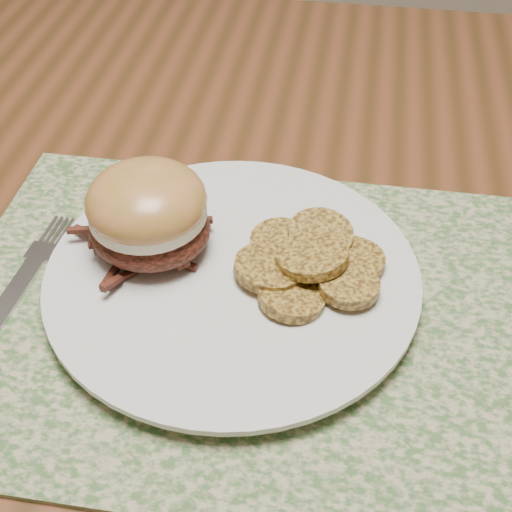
{
  "coord_description": "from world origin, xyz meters",
  "views": [
    {
      "loc": [
        0.18,
        -0.44,
        1.13
      ],
      "look_at": [
        0.12,
        -0.08,
        0.79
      ],
      "focal_mm": 50.0,
      "sensor_mm": 36.0,
      "label": 1
    }
  ],
  "objects_px": {
    "dinner_plate": "(233,278)",
    "pork_sandwich": "(148,213)",
    "dining_table": "(143,280)",
    "fork": "(15,293)"
  },
  "relations": [
    {
      "from": "dinner_plate",
      "to": "pork_sandwich",
      "type": "relative_size",
      "value": 2.3
    },
    {
      "from": "dinner_plate",
      "to": "dining_table",
      "type": "bearing_deg",
      "value": 142.99
    },
    {
      "from": "pork_sandwich",
      "to": "fork",
      "type": "height_order",
      "value": "pork_sandwich"
    },
    {
      "from": "pork_sandwich",
      "to": "dinner_plate",
      "type": "bearing_deg",
      "value": 2.62
    },
    {
      "from": "pork_sandwich",
      "to": "fork",
      "type": "xyz_separation_m",
      "value": [
        -0.09,
        -0.05,
        -0.05
      ]
    },
    {
      "from": "dinner_plate",
      "to": "fork",
      "type": "xyz_separation_m",
      "value": [
        -0.16,
        -0.03,
        -0.01
      ]
    },
    {
      "from": "dining_table",
      "to": "dinner_plate",
      "type": "xyz_separation_m",
      "value": [
        0.1,
        -0.08,
        0.09
      ]
    },
    {
      "from": "dining_table",
      "to": "fork",
      "type": "distance_m",
      "value": 0.15
    },
    {
      "from": "dining_table",
      "to": "dinner_plate",
      "type": "relative_size",
      "value": 5.77
    },
    {
      "from": "dining_table",
      "to": "pork_sandwich",
      "type": "height_order",
      "value": "pork_sandwich"
    }
  ]
}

